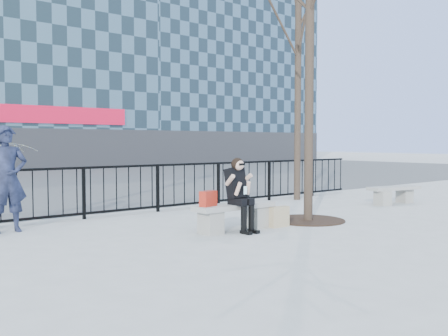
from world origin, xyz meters
TOP-DOWN VIEW (x-y plane):
  - ground at (0.00, 0.00)m, footprint 120.00×120.00m
  - street_surface at (0.00, 15.00)m, footprint 60.00×23.00m
  - railing at (0.00, 3.00)m, footprint 14.00×0.06m
  - building_right at (20.00, 27.00)m, footprint 16.20×10.20m
  - tree_right at (4.50, 2.60)m, footprint 2.80×2.80m
  - tree_grate at (1.90, -0.10)m, footprint 1.50×1.50m
  - bench_main at (0.00, 0.00)m, footprint 1.65×0.46m
  - bench_second at (5.78, 0.37)m, footprint 1.54×0.43m
  - seated_woman at (0.00, -0.16)m, footprint 0.50×0.64m
  - handbag at (-0.59, 0.02)m, footprint 0.36×0.24m
  - shopping_bag at (0.90, -0.25)m, footprint 0.42×0.16m
  - standing_man at (-3.28, 2.42)m, footprint 0.71×0.47m
  - vendor_umbrella at (-2.10, 7.09)m, footprint 2.22×2.25m

SIDE VIEW (x-z plane):
  - ground at x=0.00m, z-range 0.00..0.00m
  - street_surface at x=0.00m, z-range 0.00..0.01m
  - tree_grate at x=1.90m, z-range 0.00..0.02m
  - shopping_bag at x=0.90m, z-range 0.00..0.39m
  - bench_second at x=5.78m, z-range 0.05..0.51m
  - bench_main at x=0.00m, z-range 0.06..0.55m
  - railing at x=0.00m, z-range 0.00..1.11m
  - handbag at x=-0.59m, z-range 0.49..0.76m
  - seated_woman at x=0.00m, z-range 0.00..1.34m
  - vendor_umbrella at x=-2.10m, z-range 0.00..1.70m
  - standing_man at x=-3.28m, z-range 0.00..1.92m
  - tree_right at x=4.50m, z-range 1.74..8.74m
  - building_right at x=20.00m, z-range 0.00..20.60m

